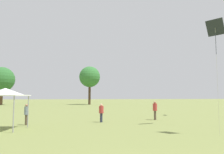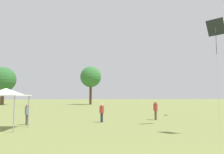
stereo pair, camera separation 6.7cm
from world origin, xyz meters
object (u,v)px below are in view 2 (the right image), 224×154
at_px(distant_tree_0, 3,80).
at_px(distant_tree_1, 91,77).
at_px(kite_0, 216,30).
at_px(person_standing_0, 156,109).
at_px(person_standing_2, 102,111).
at_px(person_standing_3, 27,112).
at_px(canopy_tent, 6,92).

height_order(distant_tree_0, distant_tree_1, distant_tree_1).
height_order(kite_0, distant_tree_1, distant_tree_1).
bearing_deg(person_standing_0, person_standing_2, 77.63).
xyz_separation_m(person_standing_3, canopy_tent, (-0.89, -2.15, 1.49)).
xyz_separation_m(kite_0, distant_tree_0, (-27.44, 46.40, 0.20)).
bearing_deg(distant_tree_1, canopy_tent, -99.91).
height_order(person_standing_2, distant_tree_1, distant_tree_1).
bearing_deg(kite_0, distant_tree_1, 15.32).
height_order(canopy_tent, kite_0, kite_0).
bearing_deg(canopy_tent, person_standing_3, 67.47).
xyz_separation_m(person_standing_2, kite_0, (6.05, -7.00, 5.18)).
xyz_separation_m(canopy_tent, distant_tree_1, (7.33, 41.95, 4.76)).
bearing_deg(kite_0, distant_tree_0, 39.14).
bearing_deg(distant_tree_0, distant_tree_1, -1.45).
relative_size(person_standing_0, kite_0, 0.26).
distance_m(person_standing_2, canopy_tent, 7.57).
xyz_separation_m(canopy_tent, distant_tree_0, (-14.66, 42.51, 3.85)).
distance_m(person_standing_3, canopy_tent, 2.76).
bearing_deg(person_standing_2, canopy_tent, -143.54).
xyz_separation_m(person_standing_0, person_standing_2, (-5.11, -1.11, -0.11)).
distance_m(person_standing_2, person_standing_3, 5.91).
distance_m(person_standing_0, kite_0, 9.61).
xyz_separation_m(person_standing_0, person_standing_3, (-10.95, -2.07, -0.06)).
bearing_deg(kite_0, canopy_tent, 81.57).
bearing_deg(canopy_tent, person_standing_2, 24.79).
bearing_deg(person_standing_3, person_standing_2, 100.55).
xyz_separation_m(person_standing_2, distant_tree_1, (0.60, 38.84, 6.29)).
height_order(canopy_tent, distant_tree_0, distant_tree_0).
xyz_separation_m(person_standing_2, person_standing_3, (-5.84, -0.96, 0.04)).
height_order(person_standing_2, canopy_tent, canopy_tent).
bearing_deg(distant_tree_1, kite_0, -83.22).
height_order(person_standing_0, distant_tree_0, distant_tree_0).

